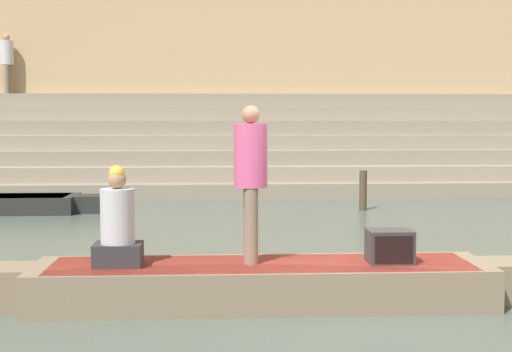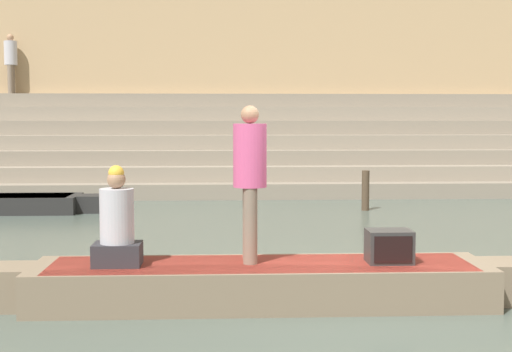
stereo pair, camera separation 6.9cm
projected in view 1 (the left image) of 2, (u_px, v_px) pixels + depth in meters
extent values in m
plane|color=#47544C|center=(360.00, 296.00, 8.48)|extent=(120.00, 120.00, 0.00)
cube|color=gray|center=(276.00, 185.00, 20.40)|extent=(36.00, 4.02, 0.41)
cube|color=gray|center=(275.00, 170.00, 20.65)|extent=(36.00, 3.44, 0.41)
cube|color=gray|center=(275.00, 155.00, 20.90)|extent=(36.00, 2.87, 0.41)
cube|color=gray|center=(274.00, 141.00, 21.16)|extent=(36.00, 2.30, 0.41)
cube|color=gray|center=(273.00, 127.00, 21.41)|extent=(36.00, 1.72, 0.41)
cube|color=gray|center=(272.00, 114.00, 21.66)|extent=(36.00, 1.15, 0.41)
cube|color=gray|center=(272.00, 101.00, 21.91)|extent=(36.00, 0.57, 0.41)
cube|color=tan|center=(270.00, 30.00, 22.61)|extent=(34.20, 1.20, 9.80)
cube|color=brown|center=(271.00, 176.00, 22.37)|extent=(34.20, 0.12, 0.60)
cube|color=#756651|center=(262.00, 284.00, 8.09)|extent=(5.17, 1.15, 0.47)
cube|color=#993328|center=(262.00, 266.00, 8.07)|extent=(4.76, 1.05, 0.05)
cylinder|color=olive|center=(195.00, 261.00, 8.71)|extent=(2.30, 0.04, 0.04)
cylinder|color=#756656|center=(250.00, 223.00, 8.23)|extent=(0.16, 0.16, 0.86)
cylinder|color=#756656|center=(251.00, 226.00, 8.03)|extent=(0.16, 0.16, 0.86)
cylinder|color=#C64C7F|center=(251.00, 155.00, 8.07)|extent=(0.38, 0.38, 0.72)
sphere|color=#9E7556|center=(251.00, 115.00, 8.03)|extent=(0.21, 0.21, 0.21)
cube|color=#28282D|center=(118.00, 254.00, 7.96)|extent=(0.53, 0.42, 0.25)
cylinder|color=#B2B2BC|center=(118.00, 216.00, 7.92)|extent=(0.38, 0.38, 0.61)
sphere|color=#9E7556|center=(117.00, 180.00, 7.89)|extent=(0.21, 0.21, 0.21)
sphere|color=gold|center=(117.00, 173.00, 7.89)|extent=(0.17, 0.17, 0.17)
cube|color=#2D2D2D|center=(390.00, 246.00, 8.13)|extent=(0.51, 0.38, 0.38)
cube|color=black|center=(394.00, 249.00, 7.93)|extent=(0.43, 0.02, 0.30)
cube|color=black|center=(91.00, 204.00, 16.03)|extent=(0.65, 0.67, 0.38)
cylinder|color=#473828|center=(363.00, 190.00, 16.31)|extent=(0.17, 0.17, 0.92)
cylinder|color=#756656|center=(9.00, 79.00, 21.53)|extent=(0.16, 0.16, 0.86)
cylinder|color=#756656|center=(7.00, 79.00, 21.32)|extent=(0.16, 0.16, 0.86)
cylinder|color=#B2B2BC|center=(7.00, 53.00, 21.36)|extent=(0.38, 0.38, 0.72)
sphere|color=#9E7556|center=(6.00, 37.00, 21.32)|extent=(0.20, 0.20, 0.20)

